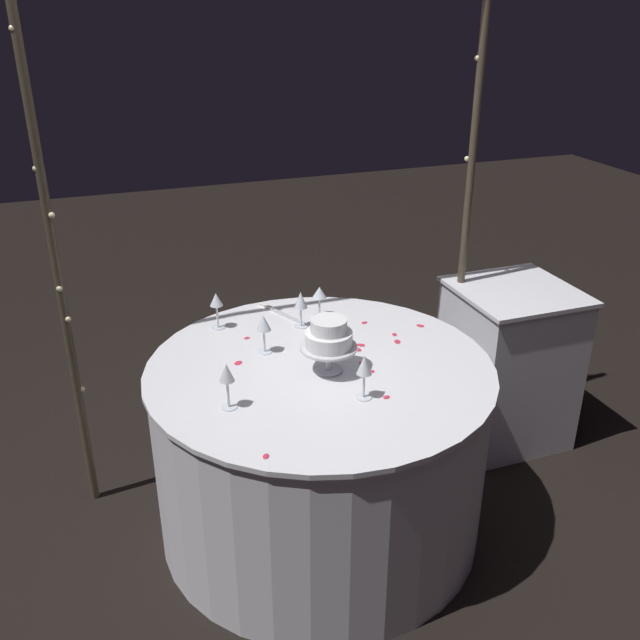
% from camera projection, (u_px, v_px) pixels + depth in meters
% --- Properties ---
extents(ground_plane, '(12.00, 12.00, 0.00)m').
position_uv_depth(ground_plane, '(320.00, 521.00, 3.08)').
color(ground_plane, black).
extents(decorative_arch, '(1.88, 0.06, 2.17)m').
position_uv_depth(decorative_arch, '(279.00, 180.00, 2.91)').
color(decorative_arch, '#473D2D').
rests_on(decorative_arch, ground).
extents(main_table, '(1.38, 1.38, 0.78)m').
position_uv_depth(main_table, '(320.00, 448.00, 2.91)').
color(main_table, white).
rests_on(main_table, ground).
extents(side_table, '(0.56, 0.56, 0.82)m').
position_uv_depth(side_table, '(507.00, 364.00, 3.53)').
color(side_table, white).
rests_on(side_table, ground).
extents(tiered_cake, '(0.22, 0.22, 0.22)m').
position_uv_depth(tiered_cake, '(329.00, 338.00, 2.65)').
color(tiered_cake, silver).
rests_on(tiered_cake, main_table).
extents(wine_glass_0, '(0.06, 0.06, 0.17)m').
position_uv_depth(wine_glass_0, '(301.00, 302.00, 3.02)').
color(wine_glass_0, silver).
rests_on(wine_glass_0, main_table).
extents(wine_glass_1, '(0.06, 0.06, 0.18)m').
position_uv_depth(wine_glass_1, '(227.00, 375.00, 2.42)').
color(wine_glass_1, silver).
rests_on(wine_glass_1, main_table).
extents(wine_glass_2, '(0.06, 0.06, 0.16)m').
position_uv_depth(wine_glass_2, '(216.00, 302.00, 3.01)').
color(wine_glass_2, silver).
rests_on(wine_glass_2, main_table).
extents(wine_glass_3, '(0.06, 0.06, 0.17)m').
position_uv_depth(wine_glass_3, '(364.00, 367.00, 2.48)').
color(wine_glass_3, silver).
rests_on(wine_glass_3, main_table).
extents(wine_glass_4, '(0.06, 0.06, 0.14)m').
position_uv_depth(wine_glass_4, '(319.00, 294.00, 3.12)').
color(wine_glass_4, silver).
rests_on(wine_glass_4, main_table).
extents(wine_glass_5, '(0.06, 0.06, 0.17)m').
position_uv_depth(wine_glass_5, '(264.00, 325.00, 2.80)').
color(wine_glass_5, silver).
rests_on(wine_glass_5, main_table).
extents(cake_knife, '(0.14, 0.28, 0.01)m').
position_uv_depth(cake_knife, '(279.00, 312.00, 3.20)').
color(cake_knife, silver).
rests_on(cake_knife, main_table).
extents(rose_petal_0, '(0.04, 0.04, 0.00)m').
position_uv_depth(rose_petal_0, '(420.00, 326.00, 3.07)').
color(rose_petal_0, '#E02D47').
rests_on(rose_petal_0, main_table).
extents(rose_petal_1, '(0.03, 0.03, 0.00)m').
position_uv_depth(rose_petal_1, '(266.00, 456.00, 2.21)').
color(rose_petal_1, '#E02D47').
rests_on(rose_petal_1, main_table).
extents(rose_petal_2, '(0.03, 0.03, 0.00)m').
position_uv_depth(rose_petal_2, '(394.00, 334.00, 3.00)').
color(rose_petal_2, '#E02D47').
rests_on(rose_petal_2, main_table).
extents(rose_petal_3, '(0.04, 0.04, 0.00)m').
position_uv_depth(rose_petal_3, '(361.00, 345.00, 2.91)').
color(rose_petal_3, '#E02D47').
rests_on(rose_petal_3, main_table).
extents(rose_petal_4, '(0.04, 0.04, 0.00)m').
position_uv_depth(rose_petal_4, '(334.00, 325.00, 3.08)').
color(rose_petal_4, '#E02D47').
rests_on(rose_petal_4, main_table).
extents(rose_petal_5, '(0.04, 0.05, 0.00)m').
position_uv_depth(rose_petal_5, '(357.00, 349.00, 2.87)').
color(rose_petal_5, '#E02D47').
rests_on(rose_petal_5, main_table).
extents(rose_petal_6, '(0.04, 0.04, 0.00)m').
position_uv_depth(rose_petal_6, '(397.00, 342.00, 2.93)').
color(rose_petal_6, '#E02D47').
rests_on(rose_petal_6, main_table).
extents(rose_petal_7, '(0.03, 0.04, 0.00)m').
position_uv_depth(rose_petal_7, '(333.00, 335.00, 2.99)').
color(rose_petal_7, '#E02D47').
rests_on(rose_petal_7, main_table).
extents(rose_petal_8, '(0.05, 0.04, 0.00)m').
position_uv_depth(rose_petal_8, '(238.00, 363.00, 2.77)').
color(rose_petal_8, '#E02D47').
rests_on(rose_petal_8, main_table).
extents(rose_petal_9, '(0.03, 0.03, 0.00)m').
position_uv_depth(rose_petal_9, '(386.00, 397.00, 2.53)').
color(rose_petal_9, '#E02D47').
rests_on(rose_petal_9, main_table).
extents(rose_petal_10, '(0.03, 0.03, 0.00)m').
position_uv_depth(rose_petal_10, '(364.00, 323.00, 3.10)').
color(rose_petal_10, '#E02D47').
rests_on(rose_petal_10, main_table).
extents(rose_petal_11, '(0.03, 0.03, 0.00)m').
position_uv_depth(rose_petal_11, '(362.00, 363.00, 2.77)').
color(rose_petal_11, '#E02D47').
rests_on(rose_petal_11, main_table).
extents(rose_petal_12, '(0.03, 0.03, 0.00)m').
position_uv_depth(rose_petal_12, '(331.00, 352.00, 2.85)').
color(rose_petal_12, '#E02D47').
rests_on(rose_petal_12, main_table).
extents(rose_petal_13, '(0.04, 0.03, 0.00)m').
position_uv_depth(rose_petal_13, '(370.00, 372.00, 2.70)').
color(rose_petal_13, '#E02D47').
rests_on(rose_petal_13, main_table).
extents(rose_petal_14, '(0.03, 0.02, 0.00)m').
position_uv_depth(rose_petal_14, '(247.00, 338.00, 2.97)').
color(rose_petal_14, '#E02D47').
rests_on(rose_petal_14, main_table).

